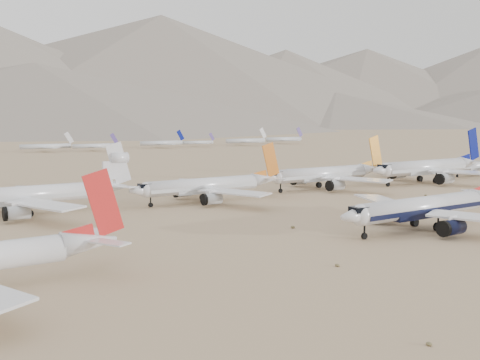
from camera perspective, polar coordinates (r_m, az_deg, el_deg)
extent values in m
plane|color=#8D7252|center=(136.16, 19.61, -4.48)|extent=(7000.00, 7000.00, 0.00)
cylinder|color=silver|center=(128.49, 18.85, -2.71)|extent=(38.91, 4.60, 4.60)
cube|color=black|center=(128.58, 18.84, -2.96)|extent=(38.13, 4.67, 1.03)
sphere|color=silver|center=(113.98, 12.78, -3.67)|extent=(4.60, 4.60, 4.60)
cube|color=black|center=(113.28, 12.55, -3.08)|extent=(3.22, 2.99, 1.15)
cylinder|color=black|center=(121.68, 21.72, -4.71)|extent=(5.40, 3.31, 3.31)
cube|color=silver|center=(139.53, 15.20, -2.20)|extent=(15.03, 23.68, 0.72)
cube|color=silver|center=(151.85, 23.60, -1.16)|extent=(6.18, 8.07, 0.28)
cylinder|color=black|center=(133.37, 15.00, -3.50)|extent=(5.40, 3.31, 3.31)
cylinder|color=black|center=(115.69, 13.12, -5.85)|extent=(1.38, 0.57, 1.38)
cylinder|color=black|center=(128.60, 20.36, -4.71)|extent=(1.93, 1.15, 1.93)
cylinder|color=black|center=(132.44, 18.12, -4.31)|extent=(1.93, 1.15, 1.93)
cone|color=silver|center=(90.72, -15.77, -6.38)|extent=(9.04, 4.34, 4.34)
cube|color=silver|center=(87.26, -13.85, -6.47)|extent=(5.74, 7.51, 0.26)
cube|color=silver|center=(95.00, -15.52, -5.45)|extent=(5.74, 7.51, 0.26)
cube|color=red|center=(90.30, -14.37, -2.36)|extent=(6.85, 0.35, 11.29)
cylinder|color=silver|center=(221.77, 19.15, 1.33)|extent=(44.82, 5.43, 5.43)
cube|color=silver|center=(221.83, 19.14, 1.15)|extent=(43.92, 5.51, 1.22)
sphere|color=silver|center=(204.58, 15.29, 1.04)|extent=(5.43, 5.43, 5.43)
cube|color=black|center=(203.84, 15.15, 1.45)|extent=(3.80, 3.53, 1.36)
cone|color=silver|center=(244.15, 23.15, 1.71)|extent=(11.20, 5.43, 5.43)
cube|color=silver|center=(215.45, 23.02, 0.77)|extent=(17.31, 27.28, 0.84)
cylinder|color=silver|center=(213.50, 21.05, 0.14)|extent=(6.22, 3.91, 3.91)
cube|color=silver|center=(234.44, 16.62, 1.45)|extent=(17.31, 27.28, 0.84)
cube|color=silver|center=(248.79, 22.45, 1.98)|extent=(7.11, 9.30, 0.33)
cylinder|color=silver|center=(227.11, 16.53, 0.67)|extent=(6.22, 3.91, 3.91)
cube|color=#010B6C|center=(246.27, 23.64, 3.54)|extent=(8.49, 0.43, 14.00)
cylinder|color=black|center=(206.17, 15.50, -0.44)|extent=(1.63, 0.68, 1.63)
cylinder|color=black|center=(221.46, 20.17, -0.05)|extent=(2.28, 1.36, 2.28)
cylinder|color=black|center=(226.06, 18.63, 0.14)|extent=(2.28, 1.36, 2.28)
cylinder|color=silver|center=(193.35, 8.73, 0.67)|extent=(39.46, 4.80, 4.80)
cube|color=silver|center=(193.41, 8.72, 0.49)|extent=(38.67, 4.87, 1.08)
sphere|color=silver|center=(180.87, 4.06, 0.32)|extent=(4.80, 4.80, 4.80)
cube|color=black|center=(180.30, 3.88, 0.73)|extent=(3.36, 3.12, 1.20)
cone|color=silver|center=(210.28, 13.70, 1.13)|extent=(9.87, 4.80, 4.80)
cube|color=silver|center=(185.51, 12.28, 0.09)|extent=(15.24, 24.02, 0.74)
cube|color=silver|center=(208.56, 14.97, 1.22)|extent=(6.26, 8.19, 0.29)
cylinder|color=silver|center=(185.07, 10.21, -0.56)|extent=(5.48, 3.45, 3.45)
cube|color=silver|center=(205.89, 6.78, 0.83)|extent=(15.24, 24.02, 0.74)
cube|color=silver|center=(214.73, 13.17, 1.42)|extent=(6.26, 8.19, 0.29)
cylinder|color=silver|center=(199.63, 6.38, 0.03)|extent=(5.48, 3.45, 3.45)
cube|color=orange|center=(211.76, 14.26, 3.01)|extent=(7.48, 0.38, 12.32)
cylinder|color=black|center=(182.18, 4.34, -1.15)|extent=(1.44, 0.60, 1.44)
cylinder|color=black|center=(192.50, 9.73, -0.72)|extent=(2.01, 1.20, 2.01)
cylinder|color=black|center=(197.44, 8.41, -0.52)|extent=(2.01, 1.20, 2.01)
cylinder|color=silver|center=(161.46, -3.94, -0.57)|extent=(36.64, 4.48, 4.48)
cube|color=silver|center=(161.53, -3.94, -0.76)|extent=(35.91, 4.55, 1.01)
sphere|color=silver|center=(153.47, -9.93, -1.03)|extent=(4.48, 4.48, 4.48)
cube|color=black|center=(153.06, -10.17, -0.59)|extent=(3.13, 2.91, 1.12)
cone|color=silver|center=(173.47, 2.61, 0.05)|extent=(9.16, 4.48, 4.48)
cube|color=silver|center=(151.97, -0.63, -1.30)|extent=(14.15, 22.30, 0.69)
cube|color=silver|center=(171.06, 3.92, 0.14)|extent=(5.82, 7.60, 0.27)
cylinder|color=silver|center=(153.03, -2.94, -2.02)|extent=(5.09, 3.22, 3.22)
cube|color=silver|center=(174.17, -5.19, -0.31)|extent=(14.15, 22.30, 0.69)
cube|color=silver|center=(177.86, 2.28, 0.40)|extent=(5.82, 7.60, 0.27)
cylinder|color=silver|center=(168.83, -6.03, -1.23)|extent=(5.09, 3.22, 3.22)
cube|color=orange|center=(174.35, 3.30, 2.18)|extent=(6.94, 0.36, 11.44)
cylinder|color=black|center=(154.56, -9.51, -2.64)|extent=(1.34, 0.56, 1.34)
cylinder|color=black|center=(160.09, -2.90, -2.14)|extent=(1.88, 1.12, 1.88)
cylinder|color=black|center=(165.48, -3.99, -1.86)|extent=(1.88, 1.12, 1.88)
cylinder|color=silver|center=(149.95, -22.49, -1.51)|extent=(39.28, 4.70, 4.70)
cube|color=silver|center=(150.03, -22.48, -1.74)|extent=(38.49, 4.77, 1.06)
cone|color=silver|center=(156.06, -13.71, -0.76)|extent=(9.82, 4.70, 4.70)
cube|color=silver|center=(137.27, -20.17, -2.47)|extent=(15.17, 23.90, 0.73)
cube|color=silver|center=(152.41, -12.48, -0.68)|extent=(6.23, 8.15, 0.28)
cylinder|color=silver|center=(140.58, -22.58, -3.25)|extent=(5.46, 3.39, 3.39)
cube|color=silver|center=(164.07, -22.33, -1.14)|extent=(15.17, 23.90, 0.73)
cube|color=silver|center=(160.85, -13.61, -0.34)|extent=(6.23, 8.15, 0.28)
cylinder|color=silver|center=(159.45, -23.86, -2.19)|extent=(5.46, 3.39, 3.39)
cube|color=silver|center=(156.27, -12.84, 1.77)|extent=(7.44, 0.38, 12.27)
cylinder|color=silver|center=(156.25, -12.76, 2.33)|extent=(4.91, 3.05, 3.05)
cylinder|color=black|center=(147.71, -21.56, -3.33)|extent=(1.98, 1.18, 1.98)
cylinder|color=black|center=(154.09, -22.05, -2.95)|extent=(1.98, 1.18, 1.98)
cylinder|color=silver|center=(259.96, 24.08, 1.43)|extent=(31.61, 3.82, 3.82)
cube|color=silver|center=(260.00, 24.07, 1.33)|extent=(30.98, 3.88, 0.86)
sphere|color=silver|center=(246.87, 22.08, 1.28)|extent=(3.82, 3.82, 3.82)
cube|color=black|center=(246.31, 22.01, 1.52)|extent=(2.67, 2.48, 0.95)
cube|color=silver|center=(268.19, 22.36, 1.51)|extent=(12.21, 19.24, 0.59)
cylinder|color=silver|center=(263.02, 22.42, 1.04)|extent=(4.39, 2.75, 2.75)
cylinder|color=black|center=(248.00, 22.16, 0.41)|extent=(1.15, 0.48, 1.15)
cylinder|color=black|center=(262.82, 23.71, 0.72)|extent=(1.60, 0.95, 1.60)
cylinder|color=silver|center=(425.69, -20.01, 3.39)|extent=(36.84, 3.64, 3.64)
cube|color=silver|center=(429.66, -17.78, 4.32)|extent=(7.34, 0.36, 9.24)
cube|color=silver|center=(416.44, -19.71, 3.27)|extent=(9.71, 16.96, 0.36)
cube|color=silver|center=(435.00, -20.29, 3.37)|extent=(9.71, 16.96, 0.36)
cylinder|color=silver|center=(426.00, -15.26, 3.54)|extent=(33.30, 3.29, 3.29)
cube|color=#4E3989|center=(430.80, -13.29, 4.37)|extent=(6.63, 0.33, 8.35)
cube|color=silver|center=(417.84, -14.89, 3.42)|extent=(8.77, 15.33, 0.33)
cube|color=silver|center=(434.23, -15.61, 3.51)|extent=(8.77, 15.33, 0.33)
cylinder|color=silver|center=(457.82, -8.36, 3.93)|extent=(37.87, 3.74, 3.74)
cube|color=#010B6C|center=(465.29, -6.37, 4.78)|extent=(7.54, 0.37, 9.50)
cube|color=silver|center=(448.97, -7.84, 3.81)|extent=(9.98, 17.43, 0.37)
cube|color=silver|center=(466.76, -8.86, 3.90)|extent=(9.98, 17.43, 0.37)
cylinder|color=silver|center=(472.95, -4.49, 4.01)|extent=(29.50, 2.92, 2.92)
cube|color=#4E3989|center=(479.54, -3.03, 4.65)|extent=(5.88, 0.29, 7.40)
cube|color=silver|center=(466.28, -4.04, 3.92)|extent=(7.77, 13.58, 0.29)
cube|color=silver|center=(479.68, -4.92, 3.99)|extent=(7.77, 13.58, 0.29)
cylinder|color=silver|center=(493.47, 0.62, 4.21)|extent=(41.27, 4.08, 4.08)
cube|color=silver|center=(504.24, 2.46, 5.04)|extent=(8.22, 0.41, 10.35)
cube|color=silver|center=(484.65, 1.32, 4.09)|extent=(10.87, 19.00, 0.41)
cube|color=silver|center=(502.42, -0.06, 4.18)|extent=(10.87, 19.00, 0.41)
cylinder|color=silver|center=(530.89, 4.72, 4.36)|extent=(41.61, 4.11, 4.11)
cube|color=#4E3989|center=(542.86, 6.37, 5.12)|extent=(8.29, 0.41, 10.44)
cube|color=silver|center=(522.45, 5.44, 4.25)|extent=(10.96, 19.15, 0.41)
cube|color=silver|center=(539.47, 4.01, 4.33)|extent=(10.96, 19.15, 0.41)
cone|color=slate|center=(1593.31, -22.19, 9.56)|extent=(1824.00, 1824.00, 240.00)
cone|color=slate|center=(1925.56, -8.29, 11.47)|extent=(2356.00, 2356.00, 380.00)
cone|color=slate|center=(2132.24, 4.91, 9.83)|extent=(1682.00, 1682.00, 290.00)
cone|color=slate|center=(2647.51, 13.32, 9.70)|extent=(2380.00, 2380.00, 350.00)
cone|color=slate|center=(1209.06, -20.97, 8.32)|extent=(1260.00, 1260.00, 140.00)
cone|color=slate|center=(1618.45, 10.21, 7.41)|extent=(900.00, 900.00, 100.00)
ellipsoid|color=brown|center=(112.78, -21.31, -6.64)|extent=(1.12, 1.12, 0.62)
ellipsoid|color=brown|center=(65.99, 19.51, -16.15)|extent=(0.70, 0.70, 0.39)
ellipsoid|color=brown|center=(94.21, 10.33, -8.92)|extent=(0.84, 0.84, 0.46)
ellipsoid|color=brown|center=(124.45, 5.65, -5.01)|extent=(0.98, 0.98, 0.54)
ellipsoid|color=brown|center=(184.52, 19.20, -1.54)|extent=(0.98, 0.98, 0.54)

